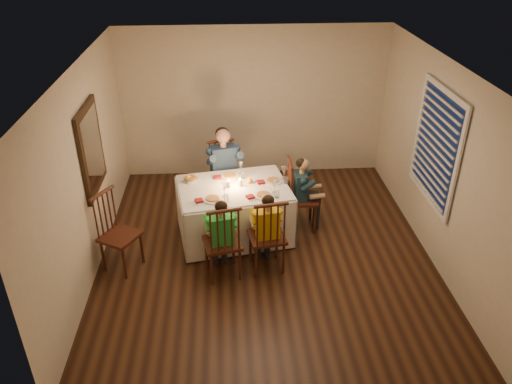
{
  "coord_description": "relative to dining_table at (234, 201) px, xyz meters",
  "views": [
    {
      "loc": [
        -0.49,
        -5.64,
        4.14
      ],
      "look_at": [
        -0.12,
        0.15,
        0.88
      ],
      "focal_mm": 35.0,
      "sensor_mm": 36.0,
      "label": 1
    }
  ],
  "objects": [
    {
      "name": "chair_extra",
      "position": [
        -1.49,
        -0.65,
        -0.57
      ],
      "size": [
        0.6,
        0.61,
        1.1
      ],
      "primitive_type": null,
      "rotation": [
        0.0,
        0.0,
        1.05
      ],
      "color": "#3A170F",
      "rests_on": "ground"
    },
    {
      "name": "chair_end",
      "position": [
        1.0,
        0.16,
        -0.57
      ],
      "size": [
        0.43,
        0.45,
        1.1
      ],
      "primitive_type": null,
      "rotation": [
        0.0,
        0.0,
        1.57
      ],
      "color": "#3A170F",
      "rests_on": "ground"
    },
    {
      "name": "serving_bowl",
      "position": [
        -0.6,
        0.2,
        0.26
      ],
      "size": [
        0.28,
        0.28,
        0.05
      ],
      "primitive_type": "imported",
      "rotation": [
        0.0,
        0.0,
        0.54
      ],
      "color": "white",
      "rests_on": "dining_table"
    },
    {
      "name": "setting_teal",
      "position": [
        0.57,
        0.11,
        0.24
      ],
      "size": [
        0.3,
        0.3,
        0.02
      ],
      "primitive_type": "cylinder",
      "rotation": [
        0.0,
        0.0,
        0.17
      ],
      "color": "white",
      "rests_on": "dining_table"
    },
    {
      "name": "child_green",
      "position": [
        -0.17,
        -0.89,
        -0.57
      ],
      "size": [
        0.45,
        0.42,
        1.12
      ],
      "primitive_type": null,
      "rotation": [
        0.0,
        0.0,
        3.35
      ],
      "color": "green",
      "rests_on": "ground"
    },
    {
      "name": "wall_mirror",
      "position": [
        -1.8,
        -0.15,
        0.93
      ],
      "size": [
        0.06,
        0.95,
        1.15
      ],
      "color": "black",
      "rests_on": "wall_left"
    },
    {
      "name": "dining_table",
      "position": [
        0.0,
        0.0,
        0.0
      ],
      "size": [
        1.71,
        1.36,
        0.78
      ],
      "rotation": [
        0.0,
        0.0,
        0.17
      ],
      "color": "white",
      "rests_on": "ground"
    },
    {
      "name": "orange_fruit",
      "position": [
        0.24,
        0.09,
        0.27
      ],
      "size": [
        0.08,
        0.08,
        0.08
      ],
      "primitive_type": "sphere",
      "color": "orange",
      "rests_on": "dining_table"
    },
    {
      "name": "ground",
      "position": [
        0.41,
        -0.45,
        -0.57
      ],
      "size": [
        5.0,
        5.0,
        0.0
      ],
      "primitive_type": "plane",
      "color": "black",
      "rests_on": "ground"
    },
    {
      "name": "candle_left",
      "position": [
        -0.06,
        -0.01,
        0.28
      ],
      "size": [
        0.06,
        0.06,
        0.1
      ],
      "primitive_type": "cylinder",
      "color": "white",
      "rests_on": "dining_table"
    },
    {
      "name": "wall_right",
      "position": [
        2.66,
        -0.45,
        0.73
      ],
      "size": [
        0.02,
        5.0,
        2.6
      ],
      "primitive_type": "cube",
      "color": "#BEB3A2",
      "rests_on": "ground"
    },
    {
      "name": "squash",
      "position": [
        -0.64,
        0.22,
        0.28
      ],
      "size": [
        0.09,
        0.09,
        0.09
      ],
      "primitive_type": "sphere",
      "color": "yellow",
      "rests_on": "dining_table"
    },
    {
      "name": "wall_back",
      "position": [
        0.41,
        2.05,
        0.73
      ],
      "size": [
        4.5,
        0.02,
        2.6
      ],
      "primitive_type": "cube",
      "color": "#BEB3A2",
      "rests_on": "ground"
    },
    {
      "name": "setting_green",
      "position": [
        -0.29,
        -0.35,
        0.24
      ],
      "size": [
        0.3,
        0.3,
        0.02
      ],
      "primitive_type": "cylinder",
      "rotation": [
        0.0,
        0.0,
        0.17
      ],
      "color": "white",
      "rests_on": "dining_table"
    },
    {
      "name": "child_teal",
      "position": [
        1.0,
        0.16,
        -0.57
      ],
      "size": [
        0.36,
        0.39,
        1.13
      ],
      "primitive_type": null,
      "rotation": [
        0.0,
        0.0,
        1.57
      ],
      "color": "#17303B",
      "rests_on": "ground"
    },
    {
      "name": "window_blinds",
      "position": [
        2.62,
        -0.35,
        0.93
      ],
      "size": [
        0.07,
        1.34,
        1.54
      ],
      "color": "#0C1732",
      "rests_on": "wall_right"
    },
    {
      "name": "ceiling",
      "position": [
        0.41,
        -0.45,
        2.03
      ],
      "size": [
        5.0,
        5.0,
        0.0
      ],
      "primitive_type": "plane",
      "color": "white",
      "rests_on": "wall_back"
    },
    {
      "name": "adult",
      "position": [
        -0.12,
        0.8,
        -0.57
      ],
      "size": [
        0.61,
        0.58,
        1.35
      ],
      "primitive_type": null,
      "rotation": [
        0.0,
        0.0,
        0.24
      ],
      "color": "navy",
      "rests_on": "ground"
    },
    {
      "name": "candle_right",
      "position": [
        0.1,
        0.02,
        0.28
      ],
      "size": [
        0.06,
        0.06,
        0.1
      ],
      "primitive_type": "cylinder",
      "color": "white",
      "rests_on": "dining_table"
    },
    {
      "name": "chair_near_left",
      "position": [
        -0.17,
        -0.89,
        -0.57
      ],
      "size": [
        0.53,
        0.51,
        1.1
      ],
      "primitive_type": null,
      "rotation": [
        0.0,
        0.0,
        3.35
      ],
      "color": "#3A170F",
      "rests_on": "ground"
    },
    {
      "name": "setting_adult",
      "position": [
        -0.04,
        0.3,
        0.24
      ],
      "size": [
        0.3,
        0.3,
        0.02
      ],
      "primitive_type": "cylinder",
      "rotation": [
        0.0,
        0.0,
        0.17
      ],
      "color": "white",
      "rests_on": "dining_table"
    },
    {
      "name": "child_yellow",
      "position": [
        0.41,
        -0.79,
        -0.57
      ],
      "size": [
        0.43,
        0.41,
        1.12
      ],
      "primitive_type": null,
      "rotation": [
        0.0,
        0.0,
        3.3
      ],
      "color": "gold",
      "rests_on": "ground"
    },
    {
      "name": "wall_left",
      "position": [
        -1.84,
        -0.45,
        0.73
      ],
      "size": [
        0.02,
        5.0,
        2.6
      ],
      "primitive_type": "cube",
      "color": "#BEB3A2",
      "rests_on": "ground"
    },
    {
      "name": "chair_near_right",
      "position": [
        0.41,
        -0.79,
        -0.57
      ],
      "size": [
        0.51,
        0.49,
        1.1
      ],
      "primitive_type": null,
      "rotation": [
        0.0,
        0.0,
        3.3
      ],
      "color": "#3A170F",
      "rests_on": "ground"
    },
    {
      "name": "chair_adult",
      "position": [
        -0.12,
        0.8,
        -0.57
      ],
      "size": [
        0.54,
        0.52,
        1.1
      ],
      "primitive_type": null,
      "rotation": [
        0.0,
        0.0,
        0.24
      ],
      "color": "#3A170F",
      "rests_on": "ground"
    },
    {
      "name": "setting_yellow",
      "position": [
        0.4,
        -0.29,
        0.24
      ],
      "size": [
        0.3,
        0.3,
        0.02
      ],
      "primitive_type": "cylinder",
      "rotation": [
        0.0,
        0.0,
        0.17
      ],
      "color": "white",
      "rests_on": "dining_table"
    }
  ]
}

